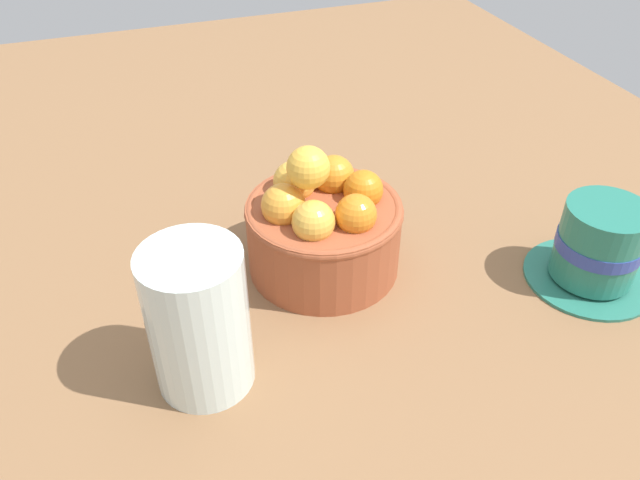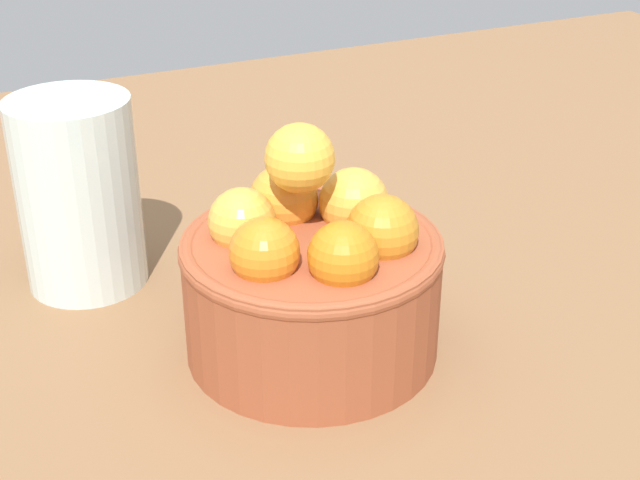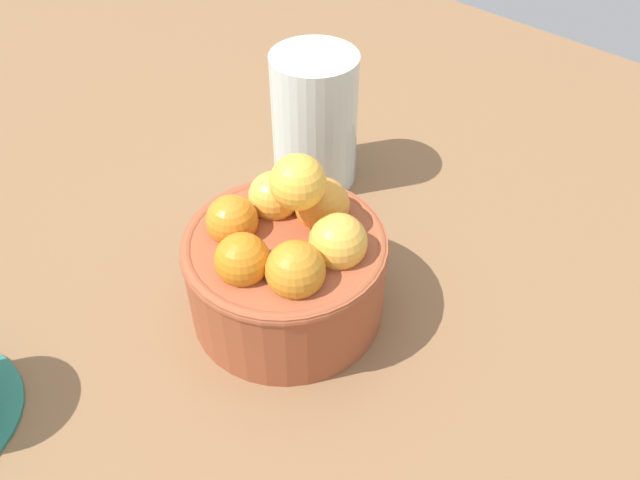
# 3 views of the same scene
# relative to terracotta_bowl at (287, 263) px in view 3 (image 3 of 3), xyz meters

# --- Properties ---
(ground_plane) EXTENTS (1.43, 1.08, 0.04)m
(ground_plane) POSITION_rel_terracotta_bowl_xyz_m (-0.00, -0.00, -0.07)
(ground_plane) COLOR brown
(terracotta_bowl) EXTENTS (0.14, 0.14, 0.13)m
(terracotta_bowl) POSITION_rel_terracotta_bowl_xyz_m (0.00, 0.00, 0.00)
(terracotta_bowl) COLOR #9E4C2D
(terracotta_bowl) RESTS_ON ground_plane
(water_glass) EXTENTS (0.07, 0.07, 0.12)m
(water_glass) POSITION_rel_terracotta_bowl_xyz_m (-0.10, 0.13, 0.01)
(water_glass) COLOR silver
(water_glass) RESTS_ON ground_plane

